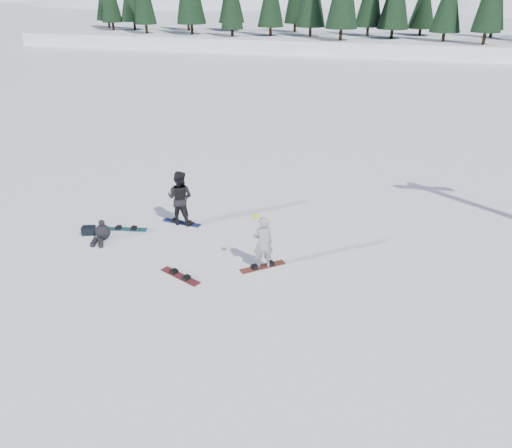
# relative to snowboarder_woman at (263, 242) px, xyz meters

# --- Properties ---
(ground) EXTENTS (420.00, 420.00, 0.00)m
(ground) POSITION_rel_snowboarder_woman_xyz_m (-0.82, -0.42, -0.89)
(ground) COLOR white
(ground) RESTS_ON ground
(alpine_backdrop) EXTENTS (412.50, 227.00, 53.20)m
(alpine_backdrop) POSITION_rel_snowboarder_woman_xyz_m (-12.54, 188.74, -14.86)
(alpine_backdrop) COLOR white
(alpine_backdrop) RESTS_ON ground
(snowboarder_woman) EXTENTS (0.76, 0.66, 1.90)m
(snowboarder_woman) POSITION_rel_snowboarder_woman_xyz_m (0.00, 0.00, 0.00)
(snowboarder_woman) COLOR #9F9FA4
(snowboarder_woman) RESTS_ON ground
(snowboarder_man) EXTENTS (1.03, 0.82, 2.04)m
(snowboarder_man) POSITION_rel_snowboarder_woman_xyz_m (-3.69, 2.26, 0.13)
(snowboarder_man) COLOR black
(snowboarder_man) RESTS_ON ground
(seated_rider) EXTENTS (0.66, 0.96, 0.74)m
(seated_rider) POSITION_rel_snowboarder_woman_xyz_m (-5.82, 0.32, -0.60)
(seated_rider) COLOR black
(seated_rider) RESTS_ON ground
(gear_bag) EXTENTS (0.52, 0.43, 0.30)m
(gear_bag) POSITION_rel_snowboarder_woman_xyz_m (-6.52, 0.57, -0.74)
(gear_bag) COLOR black
(gear_bag) RESTS_ON ground
(snowboard_woman) EXTENTS (1.34, 1.17, 0.03)m
(snowboard_woman) POSITION_rel_snowboarder_woman_xyz_m (0.00, 0.00, -0.87)
(snowboard_woman) COLOR #933720
(snowboard_woman) RESTS_ON ground
(snowboard_man) EXTENTS (1.52, 0.45, 0.03)m
(snowboard_man) POSITION_rel_snowboarder_woman_xyz_m (-3.69, 2.26, -0.87)
(snowboard_man) COLOR navy
(snowboard_man) RESTS_ON ground
(snowboard_loose_b) EXTENTS (1.48, 0.87, 0.03)m
(snowboard_loose_b) POSITION_rel_snowboarder_woman_xyz_m (-2.29, -1.20, -0.87)
(snowboard_loose_b) COLOR maroon
(snowboard_loose_b) RESTS_ON ground
(snowboard_loose_c) EXTENTS (1.53, 0.55, 0.03)m
(snowboard_loose_c) POSITION_rel_snowboarder_woman_xyz_m (-5.42, 1.24, -0.87)
(snowboard_loose_c) COLOR #186885
(snowboard_loose_c) RESTS_ON ground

